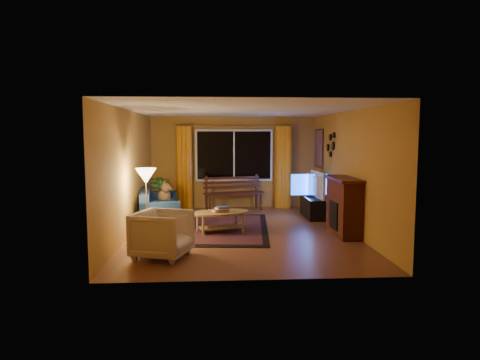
{
  "coord_description": "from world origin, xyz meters",
  "views": [
    {
      "loc": [
        -0.56,
        -8.72,
        2.0
      ],
      "look_at": [
        0.0,
        0.3,
        1.05
      ],
      "focal_mm": 32.0,
      "sensor_mm": 36.0,
      "label": 1
    }
  ],
  "objects": [
    {
      "name": "sofa",
      "position": [
        -1.78,
        0.93,
        0.39
      ],
      "size": [
        1.06,
        2.02,
        0.78
      ],
      "primitive_type": "cube",
      "rotation": [
        0.0,
        0.0,
        0.13
      ],
      "color": "#0F1F38",
      "rests_on": "ground"
    },
    {
      "name": "rug",
      "position": [
        -0.42,
        0.33,
        0.01
      ],
      "size": [
        2.3,
        3.36,
        0.02
      ],
      "primitive_type": "cube",
      "rotation": [
        0.0,
        0.0,
        -0.09
      ],
      "color": "#642109",
      "rests_on": "ground"
    },
    {
      "name": "fireplace",
      "position": [
        2.05,
        -0.4,
        0.55
      ],
      "size": [
        0.4,
        1.2,
        1.1
      ],
      "primitive_type": "cube",
      "color": "maroon",
      "rests_on": "ground"
    },
    {
      "name": "television",
      "position": [
        1.85,
        1.46,
        0.81
      ],
      "size": [
        0.18,
        1.11,
        0.64
      ],
      "primitive_type": "imported",
      "rotation": [
        0.0,
        0.0,
        1.6
      ],
      "color": "black",
      "rests_on": "tv_console"
    },
    {
      "name": "tv_console",
      "position": [
        1.85,
        1.46,
        0.24
      ],
      "size": [
        0.39,
        1.17,
        0.49
      ],
      "primitive_type": "cube",
      "rotation": [
        0.0,
        0.0,
        -0.0
      ],
      "color": "black",
      "rests_on": "ground"
    },
    {
      "name": "ceiling",
      "position": [
        0.0,
        0.0,
        2.51
      ],
      "size": [
        4.5,
        6.0,
        0.02
      ],
      "primitive_type": "cube",
      "color": "white",
      "rests_on": "ground"
    },
    {
      "name": "armchair",
      "position": [
        -1.4,
        -1.81,
        0.43
      ],
      "size": [
        0.99,
        1.03,
        0.85
      ],
      "primitive_type": "imported",
      "rotation": [
        0.0,
        0.0,
        1.26
      ],
      "color": "beige",
      "rests_on": "ground"
    },
    {
      "name": "bench",
      "position": [
        -0.02,
        2.49,
        0.23
      ],
      "size": [
        1.63,
        0.86,
        0.47
      ],
      "primitive_type": "cube",
      "rotation": [
        0.0,
        0.0,
        0.27
      ],
      "color": "#3B170E",
      "rests_on": "ground"
    },
    {
      "name": "curtain_rod",
      "position": [
        0.0,
        2.9,
        2.25
      ],
      "size": [
        3.2,
        0.03,
        0.03
      ],
      "primitive_type": "cylinder",
      "rotation": [
        0.0,
        1.57,
        0.0
      ],
      "color": "#BF8C3F",
      "rests_on": "wall_back"
    },
    {
      "name": "curtain_left",
      "position": [
        -1.35,
        2.88,
        1.12
      ],
      "size": [
        0.36,
        0.36,
        2.24
      ],
      "primitive_type": "cylinder",
      "color": "orange",
      "rests_on": "ground"
    },
    {
      "name": "curtain_right",
      "position": [
        1.35,
        2.88,
        1.12
      ],
      "size": [
        0.36,
        0.36,
        2.24
      ],
      "primitive_type": "cylinder",
      "color": "orange",
      "rests_on": "ground"
    },
    {
      "name": "wall_back",
      "position": [
        0.0,
        3.01,
        1.25
      ],
      "size": [
        4.5,
        0.02,
        2.5
      ],
      "primitive_type": "cube",
      "color": "#B98233",
      "rests_on": "ground"
    },
    {
      "name": "coffee_table",
      "position": [
        -0.43,
        -0.09,
        0.22
      ],
      "size": [
        1.52,
        1.52,
        0.44
      ],
      "primitive_type": "cylinder",
      "rotation": [
        0.0,
        0.0,
        0.3
      ],
      "color": "#A48549",
      "rests_on": "ground"
    },
    {
      "name": "window",
      "position": [
        0.0,
        2.94,
        1.45
      ],
      "size": [
        2.0,
        0.02,
        1.3
      ],
      "primitive_type": "cube",
      "color": "black",
      "rests_on": "wall_back"
    },
    {
      "name": "wall_left",
      "position": [
        -2.26,
        0.0,
        1.25
      ],
      "size": [
        0.02,
        6.0,
        2.5
      ],
      "primitive_type": "cube",
      "color": "#B98233",
      "rests_on": "ground"
    },
    {
      "name": "floor",
      "position": [
        0.0,
        0.0,
        -0.01
      ],
      "size": [
        4.5,
        6.0,
        0.02
      ],
      "primitive_type": "cube",
      "color": "brown",
      "rests_on": "ground"
    },
    {
      "name": "wall_right",
      "position": [
        2.26,
        0.0,
        1.25
      ],
      "size": [
        0.02,
        6.0,
        2.5
      ],
      "primitive_type": "cube",
      "color": "#B98233",
      "rests_on": "ground"
    },
    {
      "name": "potted_plant",
      "position": [
        -1.97,
        2.32,
        0.45
      ],
      "size": [
        0.65,
        0.65,
        0.91
      ],
      "primitive_type": "imported",
      "rotation": [
        0.0,
        0.0,
        0.35
      ],
      "color": "#235B1E",
      "rests_on": "ground"
    },
    {
      "name": "mirror_cluster",
      "position": [
        2.21,
        1.3,
        1.8
      ],
      "size": [
        0.06,
        0.6,
        0.56
      ],
      "primitive_type": null,
      "color": "black",
      "rests_on": "wall_right"
    },
    {
      "name": "floor_lamp",
      "position": [
        -1.86,
        -0.46,
        0.68
      ],
      "size": [
        0.25,
        0.25,
        1.35
      ],
      "primitive_type": "cylinder",
      "rotation": [
        0.0,
        0.0,
        -0.13
      ],
      "color": "#BF8C3F",
      "rests_on": "ground"
    },
    {
      "name": "dog",
      "position": [
        -1.73,
        1.37,
        0.62
      ],
      "size": [
        0.42,
        0.5,
        0.47
      ],
      "primitive_type": null,
      "rotation": [
        0.0,
        0.0,
        -0.3
      ],
      "color": "olive",
      "rests_on": "sofa"
    },
    {
      "name": "painting",
      "position": [
        2.22,
        2.45,
        1.65
      ],
      "size": [
        0.04,
        0.76,
        0.96
      ],
      "primitive_type": "cube",
      "color": "#C5590C",
      "rests_on": "wall_right"
    }
  ]
}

